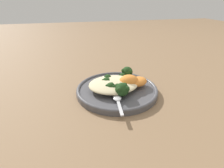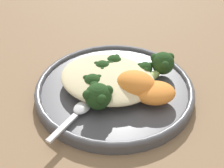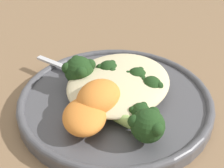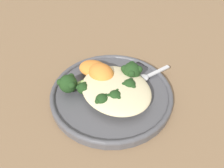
{
  "view_description": "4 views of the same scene",
  "coord_description": "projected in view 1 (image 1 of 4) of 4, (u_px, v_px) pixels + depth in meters",
  "views": [
    {
      "loc": [
        -0.15,
        -0.52,
        0.3
      ],
      "look_at": [
        -0.02,
        -0.0,
        0.03
      ],
      "focal_mm": 28.0,
      "sensor_mm": 36.0,
      "label": 1
    },
    {
      "loc": [
        0.21,
        -0.47,
        0.43
      ],
      "look_at": [
        -0.01,
        -0.02,
        0.03
      ],
      "focal_mm": 60.0,
      "sensor_mm": 36.0,
      "label": 2
    },
    {
      "loc": [
        0.31,
        0.16,
        0.29
      ],
      "look_at": [
        -0.01,
        -0.02,
        0.03
      ],
      "focal_mm": 50.0,
      "sensor_mm": 36.0,
      "label": 3
    },
    {
      "loc": [
        -0.28,
        0.22,
        0.37
      ],
      "look_at": [
        -0.02,
        0.0,
        0.06
      ],
      "focal_mm": 35.0,
      "sensor_mm": 36.0,
      "label": 4
    }
  ],
  "objects": [
    {
      "name": "ground_plane",
      "position": [
        118.0,
        91.0,
        0.62
      ],
      "size": [
        4.0,
        4.0,
        0.0
      ],
      "primitive_type": "plane",
      "color": "#846647"
    },
    {
      "name": "plate",
      "position": [
        117.0,
        90.0,
        0.61
      ],
      "size": [
        0.28,
        0.28,
        0.02
      ],
      "color": "#4C4C51",
      "rests_on": "ground_plane"
    },
    {
      "name": "quinoa_mound",
      "position": [
        113.0,
        84.0,
        0.59
      ],
      "size": [
        0.17,
        0.14,
        0.03
      ],
      "primitive_type": "ellipsoid",
      "color": "beige",
      "rests_on": "plate"
    },
    {
      "name": "broccoli_stalk_0",
      "position": [
        127.0,
        74.0,
        0.66
      ],
      "size": [
        0.06,
        0.13,
        0.04
      ],
      "rotation": [
        0.0,
        0.0,
        1.31
      ],
      "color": "#8EB25B",
      "rests_on": "plate"
    },
    {
      "name": "broccoli_stalk_1",
      "position": [
        124.0,
        79.0,
        0.64
      ],
      "size": [
        0.03,
        0.08,
        0.03
      ],
      "rotation": [
        0.0,
        0.0,
        1.65
      ],
      "color": "#8EB25B",
      "rests_on": "plate"
    },
    {
      "name": "broccoli_stalk_2",
      "position": [
        113.0,
        80.0,
        0.63
      ],
      "size": [
        0.1,
        0.08,
        0.03
      ],
      "rotation": [
        0.0,
        0.0,
        2.48
      ],
      "color": "#8EB25B",
      "rests_on": "plate"
    },
    {
      "name": "broccoli_stalk_3",
      "position": [
        112.0,
        83.0,
        0.61
      ],
      "size": [
        0.11,
        0.05,
        0.03
      ],
      "rotation": [
        0.0,
        0.0,
        2.85
      ],
      "color": "#8EB25B",
      "rests_on": "plate"
    },
    {
      "name": "broccoli_stalk_4",
      "position": [
        116.0,
        86.0,
        0.58
      ],
      "size": [
        0.12,
        0.06,
        0.03
      ],
      "rotation": [
        0.0,
        0.0,
        3.47
      ],
      "color": "#8EB25B",
      "rests_on": "plate"
    },
    {
      "name": "broccoli_stalk_5",
      "position": [
        123.0,
        89.0,
        0.55
      ],
      "size": [
        0.09,
        0.11,
        0.04
      ],
      "rotation": [
        0.0,
        0.0,
        4.1
      ],
      "color": "#8EB25B",
      "rests_on": "plate"
    },
    {
      "name": "sweet_potato_chunk_0",
      "position": [
        138.0,
        81.0,
        0.61
      ],
      "size": [
        0.09,
        0.08,
        0.03
      ],
      "primitive_type": "ellipsoid",
      "rotation": [
        0.0,
        0.0,
        3.67
      ],
      "color": "orange",
      "rests_on": "plate"
    },
    {
      "name": "sweet_potato_chunk_1",
      "position": [
        129.0,
        81.0,
        0.6
      ],
      "size": [
        0.07,
        0.06,
        0.04
      ],
      "primitive_type": "ellipsoid",
      "rotation": [
        0.0,
        0.0,
        3.11
      ],
      "color": "orange",
      "rests_on": "plate"
    },
    {
      "name": "spoon",
      "position": [
        118.0,
        100.0,
        0.52
      ],
      "size": [
        0.03,
        0.11,
        0.01
      ],
      "rotation": [
        0.0,
        0.0,
        4.6
      ],
      "color": "silver",
      "rests_on": "plate"
    }
  ]
}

